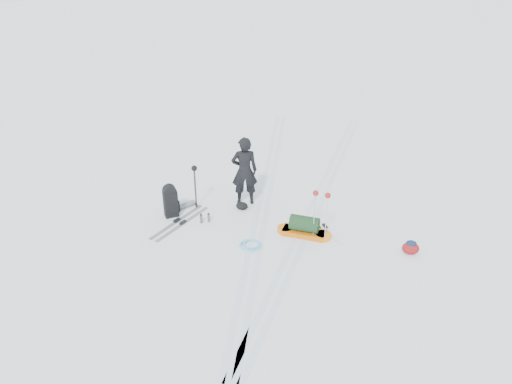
% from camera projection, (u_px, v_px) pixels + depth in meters
% --- Properties ---
extents(ground, '(200.00, 200.00, 0.00)m').
position_uv_depth(ground, '(258.00, 230.00, 12.59)').
color(ground, white).
rests_on(ground, ground).
extents(ski_tracks, '(3.38, 17.97, 0.01)m').
position_uv_depth(ski_tracks, '(287.00, 215.00, 13.26)').
color(ski_tracks, silver).
rests_on(ski_tracks, ground).
extents(skier, '(0.81, 0.64, 1.94)m').
position_uv_depth(skier, '(244.00, 171.00, 13.42)').
color(skier, black).
rests_on(skier, ground).
extents(pulk_sled, '(1.40, 0.59, 0.52)m').
position_uv_depth(pulk_sled, '(304.00, 228.00, 12.27)').
color(pulk_sled, '#CB5D0B').
rests_on(pulk_sled, ground).
extents(expedition_rucksack, '(0.68, 0.96, 0.90)m').
position_uv_depth(expedition_rucksack, '(173.00, 201.00, 13.08)').
color(expedition_rucksack, black).
rests_on(expedition_rucksack, ground).
extents(ski_poles_black, '(0.15, 0.16, 1.26)m').
position_uv_depth(ski_poles_black, '(194.00, 173.00, 13.15)').
color(ski_poles_black, black).
rests_on(ski_poles_black, ground).
extents(ski_poles_silver, '(0.42, 0.21, 1.35)m').
position_uv_depth(ski_poles_silver, '(321.00, 200.00, 11.61)').
color(ski_poles_silver, '#B5B7BC').
rests_on(ski_poles_silver, ground).
extents(touring_skis_grey, '(1.03, 1.99, 0.07)m').
position_uv_depth(touring_skis_grey, '(180.00, 222.00, 12.88)').
color(touring_skis_grey, gray).
rests_on(touring_skis_grey, ground).
extents(touring_skis_white, '(1.16, 1.75, 0.07)m').
position_uv_depth(touring_skis_white, '(322.00, 227.00, 12.65)').
color(touring_skis_white, silver).
rests_on(touring_skis_white, ground).
extents(rope_coil, '(0.55, 0.55, 0.06)m').
position_uv_depth(rope_coil, '(251.00, 245.00, 11.91)').
color(rope_coil, '#5ABEDB').
rests_on(rope_coil, ground).
extents(small_daypack, '(0.44, 0.36, 0.34)m').
position_uv_depth(small_daypack, '(411.00, 247.00, 11.57)').
color(small_daypack, maroon).
rests_on(small_daypack, ground).
extents(thermos_pair, '(0.25, 0.18, 0.26)m').
position_uv_depth(thermos_pair, '(205.00, 218.00, 12.86)').
color(thermos_pair, '#55585C').
rests_on(thermos_pair, ground).
extents(stuff_sack, '(0.37, 0.30, 0.20)m').
position_uv_depth(stuff_sack, '(242.00, 206.00, 13.49)').
color(stuff_sack, black).
rests_on(stuff_sack, ground).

